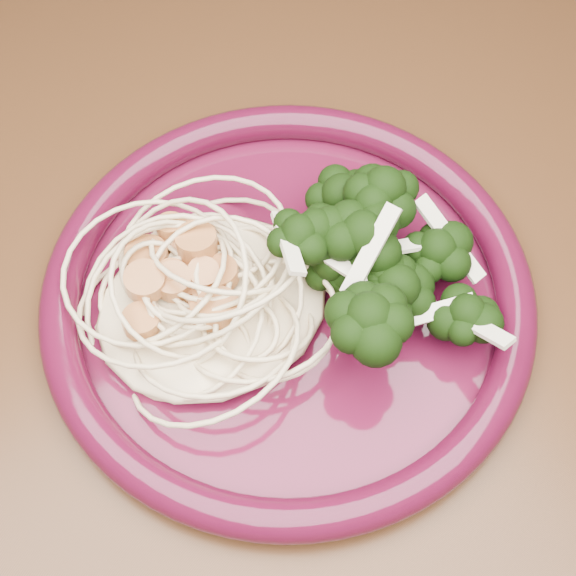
# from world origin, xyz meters

# --- Properties ---
(dining_table) EXTENTS (1.20, 0.80, 0.75)m
(dining_table) POSITION_xyz_m (0.00, 0.00, 0.65)
(dining_table) COLOR #472814
(dining_table) RESTS_ON ground
(dinner_plate) EXTENTS (0.42, 0.42, 0.03)m
(dinner_plate) POSITION_xyz_m (0.04, 0.01, 0.76)
(dinner_plate) COLOR #460B22
(dinner_plate) RESTS_ON dining_table
(spaghetti_pile) EXTENTS (0.19, 0.18, 0.03)m
(spaghetti_pile) POSITION_xyz_m (-0.00, 0.03, 0.77)
(spaghetti_pile) COLOR beige
(spaghetti_pile) RESTS_ON dinner_plate
(scallop_cluster) EXTENTS (0.17, 0.17, 0.04)m
(scallop_cluster) POSITION_xyz_m (-0.00, 0.03, 0.81)
(scallop_cluster) COLOR #C68248
(scallop_cluster) RESTS_ON spaghetti_pile
(broccoli_pile) EXTENTS (0.15, 0.18, 0.05)m
(broccoli_pile) POSITION_xyz_m (0.10, -0.01, 0.78)
(broccoli_pile) COLOR black
(broccoli_pile) RESTS_ON dinner_plate
(onion_garnish) EXTENTS (0.10, 0.12, 0.05)m
(onion_garnish) POSITION_xyz_m (0.10, -0.01, 0.82)
(onion_garnish) COLOR beige
(onion_garnish) RESTS_ON broccoli_pile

